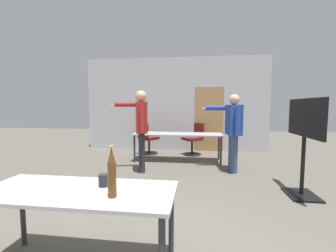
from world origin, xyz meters
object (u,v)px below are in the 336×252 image
at_px(office_chair_far_right, 147,140).
at_px(tv_screen, 304,136).
at_px(office_chair_far_left, 194,140).
at_px(drink_cup, 103,180).
at_px(beer_bottle, 112,173).
at_px(person_center_tall, 141,123).
at_px(person_right_polo, 233,126).

bearing_deg(office_chair_far_right, tv_screen, -8.96).
xyz_separation_m(tv_screen, office_chair_far_left, (-1.76, 2.91, -0.53)).
height_order(office_chair_far_right, drink_cup, office_chair_far_right).
bearing_deg(office_chair_far_left, drink_cup, 134.25).
height_order(office_chair_far_right, beer_bottle, beer_bottle).
xyz_separation_m(person_center_tall, office_chair_far_left, (1.13, 1.92, -0.64)).
xyz_separation_m(person_right_polo, beer_bottle, (-1.41, -3.37, -0.09)).
relative_size(person_right_polo, office_chair_far_left, 1.80).
distance_m(tv_screen, beer_bottle, 3.15).
distance_m(tv_screen, office_chair_far_right, 4.25).
xyz_separation_m(person_right_polo, office_chair_far_right, (-2.26, 1.54, -0.57)).
bearing_deg(beer_bottle, office_chair_far_left, 83.73).
height_order(tv_screen, office_chair_far_left, tv_screen).
height_order(person_center_tall, office_chair_far_left, person_center_tall).
distance_m(office_chair_far_left, beer_bottle, 5.09).
xyz_separation_m(tv_screen, person_right_polo, (-0.91, 1.24, 0.04)).
relative_size(office_chair_far_right, beer_bottle, 2.33).
height_order(tv_screen, person_right_polo, person_right_polo).
height_order(person_right_polo, person_center_tall, person_center_tall).
bearing_deg(person_center_tall, person_right_polo, -99.39).
xyz_separation_m(office_chair_far_right, beer_bottle, (0.85, -4.91, 0.48)).
bearing_deg(person_right_polo, person_center_tall, 90.68).
relative_size(office_chair_far_left, beer_bottle, 2.33).
bearing_deg(person_center_tall, tv_screen, -125.58).
height_order(office_chair_far_left, office_chair_far_right, same).
relative_size(beer_bottle, drink_cup, 3.70).
bearing_deg(drink_cup, office_chair_far_left, 81.54).
bearing_deg(person_center_tall, office_chair_far_right, -8.08).
distance_m(office_chair_far_left, office_chair_far_right, 1.40).
relative_size(person_right_polo, office_chair_far_right, 1.81).
bearing_deg(beer_bottle, drink_cup, 127.85).
relative_size(person_center_tall, office_chair_far_left, 1.89).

